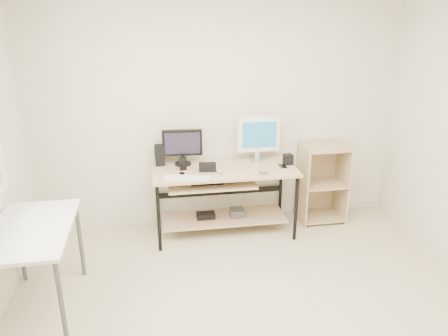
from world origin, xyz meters
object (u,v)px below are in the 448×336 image
side_table (32,237)px  audio_controller (183,164)px  shelf_unit (321,182)px  white_imac (259,135)px  desk (222,187)px  black_monitor (182,145)px

side_table → audio_controller: size_ratio=7.21×
shelf_unit → white_imac: (-0.75, 0.02, 0.58)m
desk → shelf_unit: size_ratio=1.67×
desk → shelf_unit: 1.19m
desk → side_table: bearing=-147.3°
desk → white_imac: size_ratio=3.03×
desk → black_monitor: bearing=155.6°
black_monitor → audio_controller: size_ratio=3.05×
desk → shelf_unit: (1.18, 0.16, -0.09)m
desk → black_monitor: black_monitor is taller
black_monitor → side_table: bearing=-131.8°
shelf_unit → white_imac: bearing=178.5°
shelf_unit → audio_controller: shelf_unit is taller
black_monitor → shelf_unit: bearing=3.0°
white_imac → side_table: bearing=-149.8°
side_table → shelf_unit: bearing=23.3°
shelf_unit → white_imac: 0.95m
side_table → white_imac: size_ratio=2.02×
desk → audio_controller: 0.49m
black_monitor → audio_controller: bearing=-89.9°
shelf_unit → black_monitor: size_ratio=2.13×
black_monitor → desk: bearing=-20.8°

